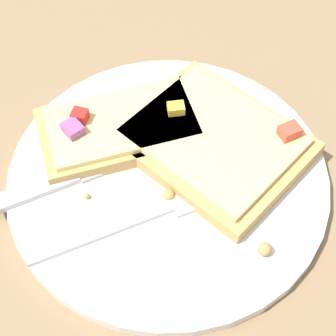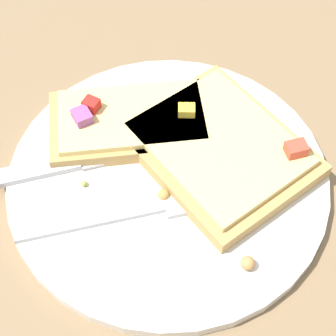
{
  "view_description": "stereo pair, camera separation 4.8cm",
  "coord_description": "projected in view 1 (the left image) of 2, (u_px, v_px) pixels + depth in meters",
  "views": [
    {
      "loc": [
        0.26,
        -0.09,
        0.42
      ],
      "look_at": [
        0.0,
        0.0,
        0.02
      ],
      "focal_mm": 60.0,
      "sensor_mm": 36.0,
      "label": 1
    },
    {
      "loc": [
        0.27,
        -0.04,
        0.42
      ],
      "look_at": [
        0.0,
        0.0,
        0.02
      ],
      "focal_mm": 60.0,
      "sensor_mm": 36.0,
      "label": 2
    }
  ],
  "objects": [
    {
      "name": "ground_plane",
      "position": [
        168.0,
        182.0,
        0.5
      ],
      "size": [
        4.0,
        4.0,
        0.0
      ],
      "primitive_type": "plane",
      "color": "#7F6647"
    },
    {
      "name": "plate",
      "position": [
        168.0,
        178.0,
        0.49
      ],
      "size": [
        0.28,
        0.28,
        0.01
      ],
      "color": "silver",
      "rests_on": "ground"
    },
    {
      "name": "pizza_slice_main",
      "position": [
        214.0,
        141.0,
        0.5
      ],
      "size": [
        0.19,
        0.18,
        0.03
      ],
      "rotation": [
        0.0,
        0.0,
        0.5
      ],
      "color": "tan",
      "rests_on": "plate"
    },
    {
      "name": "crumb_scatter",
      "position": [
        216.0,
        224.0,
        0.45
      ],
      "size": [
        0.1,
        0.13,
        0.01
      ],
      "color": "#9C9C45",
      "rests_on": "plate"
    },
    {
      "name": "fork",
      "position": [
        157.0,
        210.0,
        0.47
      ],
      "size": [
        0.04,
        0.2,
        0.01
      ],
      "rotation": [
        0.0,
        0.0,
        7.94
      ],
      "color": "#B7B7BC",
      "rests_on": "plate"
    },
    {
      "name": "pizza_slice_corner",
      "position": [
        121.0,
        127.0,
        0.51
      ],
      "size": [
        0.09,
        0.15,
        0.03
      ],
      "rotation": [
        0.0,
        0.0,
        4.68
      ],
      "color": "tan",
      "rests_on": "plate"
    },
    {
      "name": "knife",
      "position": [
        86.0,
        171.0,
        0.49
      ],
      "size": [
        0.04,
        0.2,
        0.01
      ],
      "rotation": [
        0.0,
        0.0,
        7.97
      ],
      "color": "#B7B7BC",
      "rests_on": "plate"
    }
  ]
}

